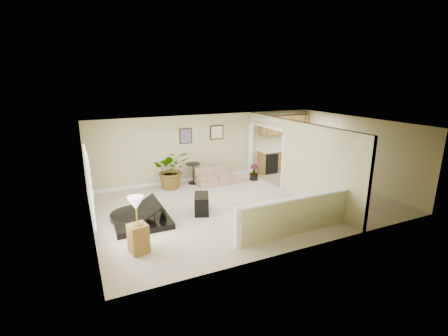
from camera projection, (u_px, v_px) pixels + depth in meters
name	position (u px, v px, depth m)	size (l,w,h in m)	color
floor	(246.00, 204.00, 10.20)	(9.00, 9.00, 0.00)	beige
back_wall	(209.00, 147.00, 12.49)	(9.00, 0.04, 2.50)	#C3BC85
front_wall	(312.00, 197.00, 7.25)	(9.00, 0.04, 2.50)	#C3BC85
left_wall	(88.00, 185.00, 8.04)	(0.04, 6.00, 2.50)	#C3BC85
right_wall	(356.00, 152.00, 11.70)	(0.04, 6.00, 2.50)	#C3BC85
ceiling	(248.00, 124.00, 9.53)	(9.00, 6.00, 0.04)	silver
kitchen_vinyl	(324.00, 189.00, 11.48)	(2.70, 6.00, 0.01)	#9D876A
interior_partition	(291.00, 159.00, 10.83)	(0.18, 5.99, 2.50)	#C3BC85
pony_half_wall	(294.00, 215.00, 8.08)	(3.42, 0.22, 1.00)	#C3BC85
left_window	(89.00, 183.00, 7.55)	(0.05, 2.15, 1.45)	white
wall_art_left	(186.00, 136.00, 11.94)	(0.48, 0.04, 0.58)	#321D12
wall_mirror	(217.00, 132.00, 12.44)	(0.55, 0.04, 0.55)	#321D12
kitchen_cabinets	(282.00, 150.00, 13.65)	(2.36, 0.65, 2.33)	olive
piano	(139.00, 203.00, 8.69)	(1.77, 1.83, 1.40)	black
piano_bench	(202.00, 204.00, 9.48)	(0.41, 0.80, 0.53)	black
loveseat	(215.00, 175.00, 12.11)	(1.46, 0.86, 0.82)	tan
accent_table	(193.00, 171.00, 12.04)	(0.53, 0.53, 0.77)	black
palm_plant	(172.00, 170.00, 11.49)	(1.39, 1.25, 1.38)	black
small_plant	(254.00, 173.00, 12.50)	(0.44, 0.44, 0.62)	black
lamp_stand	(138.00, 229.00, 7.22)	(0.46, 0.46, 1.34)	olive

